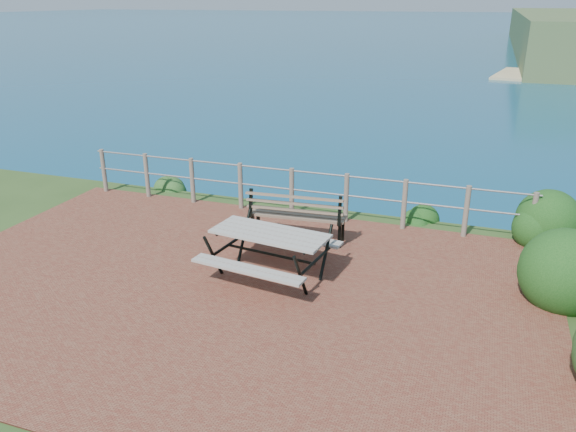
# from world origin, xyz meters

# --- Properties ---
(ground) EXTENTS (10.00, 7.00, 0.12)m
(ground) POSITION_xyz_m (0.00, 0.00, 0.00)
(ground) COLOR brown
(ground) RESTS_ON ground
(ocean) EXTENTS (1200.00, 1200.00, 0.00)m
(ocean) POSITION_xyz_m (0.00, 200.00, 0.00)
(ocean) COLOR #14657C
(ocean) RESTS_ON ground
(safety_railing) EXTENTS (9.40, 0.10, 1.00)m
(safety_railing) POSITION_xyz_m (0.00, 3.35, 0.57)
(safety_railing) COLOR #6B5B4C
(safety_railing) RESTS_ON ground
(picnic_table) EXTENTS (1.92, 1.59, 0.78)m
(picnic_table) POSITION_xyz_m (0.59, 0.58, 0.50)
(picnic_table) COLOR #A49D93
(picnic_table) RESTS_ON ground
(park_bench) EXTENTS (1.81, 0.58, 1.00)m
(park_bench) POSITION_xyz_m (0.53, 2.16, 0.66)
(park_bench) COLOR brown
(park_bench) RESTS_ON ground
(shrub_right_edge) EXTENTS (1.22, 1.22, 1.74)m
(shrub_right_edge) POSITION_xyz_m (4.73, 3.68, 0.00)
(shrub_right_edge) COLOR #164214
(shrub_right_edge) RESTS_ON ground
(shrub_lip_west) EXTENTS (0.68, 0.68, 0.38)m
(shrub_lip_west) POSITION_xyz_m (-3.32, 4.15, 0.00)
(shrub_lip_west) COLOR #1B4A1F
(shrub_lip_west) RESTS_ON ground
(shrub_lip_east) EXTENTS (0.67, 0.67, 0.37)m
(shrub_lip_east) POSITION_xyz_m (2.41, 4.01, 0.00)
(shrub_lip_east) COLOR #164214
(shrub_lip_east) RESTS_ON ground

